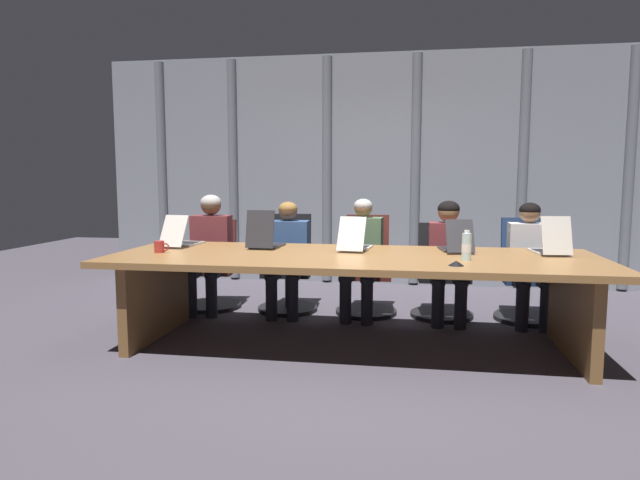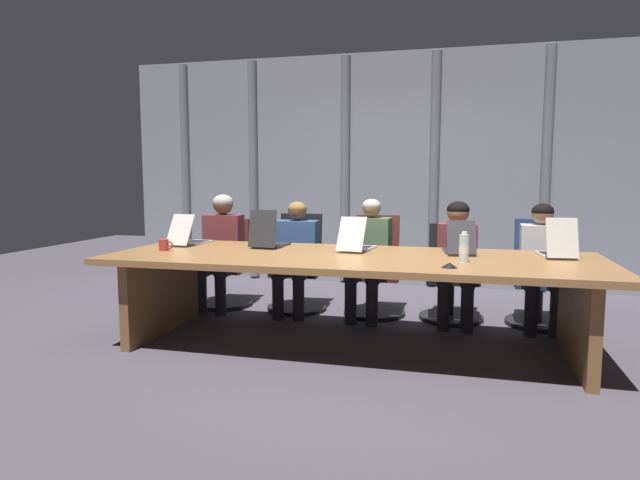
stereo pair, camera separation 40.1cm
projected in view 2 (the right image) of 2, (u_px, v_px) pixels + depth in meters
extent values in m
plane|color=#47424C|center=(350.00, 347.00, 4.38)|extent=(13.93, 13.93, 0.00)
cube|color=olive|center=(351.00, 259.00, 4.30)|extent=(3.81, 1.35, 0.05)
cube|color=black|center=(351.00, 267.00, 4.31)|extent=(3.24, 0.10, 0.06)
cube|color=brown|center=(163.00, 293.00, 4.75)|extent=(0.08, 1.15, 0.69)
cube|color=brown|center=(577.00, 318.00, 3.93)|extent=(0.08, 1.15, 0.69)
cube|color=gray|center=(394.00, 170.00, 6.81)|extent=(6.96, 0.10, 2.86)
cylinder|color=slate|center=(186.00, 171.00, 7.46)|extent=(0.12, 0.12, 2.80)
cylinder|color=slate|center=(254.00, 171.00, 7.22)|extent=(0.12, 0.12, 2.80)
cylinder|color=slate|center=(345.00, 170.00, 6.91)|extent=(0.12, 0.12, 2.80)
cylinder|color=slate|center=(434.00, 170.00, 6.64)|extent=(0.12, 0.12, 2.80)
cylinder|color=slate|center=(546.00, 170.00, 6.32)|extent=(0.12, 0.12, 2.80)
cube|color=beige|center=(195.00, 242.00, 5.08)|extent=(0.24, 0.33, 0.02)
cube|color=black|center=(196.00, 241.00, 5.10)|extent=(0.20, 0.19, 0.00)
cube|color=beige|center=(180.00, 230.00, 4.84)|extent=(0.23, 0.18, 0.26)
cube|color=black|center=(181.00, 229.00, 4.85)|extent=(0.21, 0.15, 0.24)
cube|color=#2D2D33|center=(272.00, 245.00, 4.86)|extent=(0.26, 0.35, 0.02)
cube|color=black|center=(273.00, 244.00, 4.89)|extent=(0.22, 0.20, 0.00)
cube|color=#2D2D33|center=(262.00, 229.00, 4.65)|extent=(0.25, 0.09, 0.32)
cube|color=black|center=(263.00, 228.00, 4.66)|extent=(0.22, 0.07, 0.28)
cube|color=beige|center=(360.00, 248.00, 4.67)|extent=(0.26, 0.34, 0.02)
cube|color=black|center=(361.00, 247.00, 4.69)|extent=(0.21, 0.20, 0.00)
cube|color=beige|center=(351.00, 234.00, 4.44)|extent=(0.24, 0.17, 0.27)
cube|color=black|center=(352.00, 234.00, 4.44)|extent=(0.21, 0.15, 0.24)
cube|color=#2D2D33|center=(457.00, 251.00, 4.49)|extent=(0.26, 0.32, 0.02)
cube|color=black|center=(457.00, 249.00, 4.51)|extent=(0.21, 0.19, 0.00)
cube|color=#2D2D33|center=(462.00, 237.00, 4.27)|extent=(0.24, 0.16, 0.26)
cube|color=black|center=(461.00, 237.00, 4.27)|extent=(0.21, 0.14, 0.23)
cube|color=beige|center=(554.00, 255.00, 4.28)|extent=(0.26, 0.34, 0.02)
cube|color=black|center=(553.00, 253.00, 4.30)|extent=(0.21, 0.20, 0.00)
cube|color=beige|center=(562.00, 238.00, 4.06)|extent=(0.23, 0.13, 0.29)
cube|color=black|center=(562.00, 238.00, 4.06)|extent=(0.21, 0.11, 0.26)
cube|color=#511E19|center=(223.00, 267.00, 5.75)|extent=(0.53, 0.53, 0.08)
cube|color=#511E19|center=(229.00, 240.00, 5.94)|extent=(0.44, 0.16, 0.45)
cylinder|color=#262628|center=(224.00, 286.00, 5.78)|extent=(0.05, 0.05, 0.33)
cylinder|color=black|center=(224.00, 303.00, 5.80)|extent=(0.60, 0.60, 0.04)
cube|color=black|center=(297.00, 270.00, 5.55)|extent=(0.52, 0.52, 0.08)
cube|color=black|center=(301.00, 239.00, 5.73)|extent=(0.44, 0.16, 0.52)
cylinder|color=#262628|center=(297.00, 290.00, 5.58)|extent=(0.05, 0.05, 0.33)
cylinder|color=black|center=(297.00, 308.00, 5.60)|extent=(0.60, 0.60, 0.04)
cube|color=#511E19|center=(375.00, 274.00, 5.35)|extent=(0.50, 0.50, 0.08)
cube|color=#511E19|center=(378.00, 241.00, 5.53)|extent=(0.44, 0.14, 0.52)
cylinder|color=#262628|center=(375.00, 294.00, 5.38)|extent=(0.05, 0.05, 0.33)
cylinder|color=black|center=(374.00, 313.00, 5.40)|extent=(0.60, 0.60, 0.04)
cube|color=black|center=(452.00, 277.00, 5.17)|extent=(0.51, 0.51, 0.08)
cube|color=black|center=(452.00, 247.00, 5.36)|extent=(0.44, 0.14, 0.45)
cylinder|color=#262628|center=(451.00, 298.00, 5.20)|extent=(0.05, 0.05, 0.33)
cylinder|color=black|center=(451.00, 317.00, 5.22)|extent=(0.60, 0.60, 0.04)
cube|color=navy|center=(541.00, 281.00, 4.98)|extent=(0.49, 0.49, 0.08)
cube|color=navy|center=(539.00, 246.00, 5.16)|extent=(0.43, 0.13, 0.51)
cylinder|color=#262628|center=(540.00, 303.00, 5.00)|extent=(0.05, 0.05, 0.33)
cylinder|color=black|center=(539.00, 323.00, 5.02)|extent=(0.60, 0.60, 0.04)
cube|color=brown|center=(224.00, 239.00, 5.70)|extent=(0.40, 0.25, 0.51)
sphere|color=brown|center=(223.00, 204.00, 5.65)|extent=(0.20, 0.20, 0.20)
ellipsoid|color=#B2ADA8|center=(223.00, 202.00, 5.65)|extent=(0.21, 0.21, 0.15)
cylinder|color=brown|center=(239.00, 233.00, 5.66)|extent=(0.08, 0.14, 0.27)
cylinder|color=brown|center=(232.00, 247.00, 5.47)|extent=(0.08, 0.30, 0.06)
cylinder|color=brown|center=(209.00, 233.00, 5.72)|extent=(0.08, 0.14, 0.27)
cylinder|color=brown|center=(201.00, 246.00, 5.53)|extent=(0.08, 0.30, 0.06)
cylinder|color=#262833|center=(227.00, 270.00, 5.51)|extent=(0.16, 0.41, 0.13)
cylinder|color=#262833|center=(221.00, 294.00, 5.36)|extent=(0.11, 0.11, 0.43)
cylinder|color=#262833|center=(208.00, 269.00, 5.55)|extent=(0.16, 0.41, 0.13)
cylinder|color=#262833|center=(201.00, 293.00, 5.40)|extent=(0.11, 0.11, 0.43)
cube|color=#335184|center=(297.00, 244.00, 5.50)|extent=(0.42, 0.24, 0.47)
sphere|color=brown|center=(297.00, 211.00, 5.46)|extent=(0.18, 0.18, 0.18)
ellipsoid|color=olive|center=(297.00, 209.00, 5.46)|extent=(0.19, 0.19, 0.14)
cylinder|color=#335184|center=(314.00, 240.00, 5.46)|extent=(0.08, 0.14, 0.27)
cylinder|color=brown|center=(310.00, 254.00, 5.27)|extent=(0.08, 0.30, 0.06)
cylinder|color=#335184|center=(281.00, 239.00, 5.53)|extent=(0.08, 0.14, 0.27)
cylinder|color=brown|center=(275.00, 253.00, 5.34)|extent=(0.08, 0.30, 0.06)
cylinder|color=#262833|center=(303.00, 273.00, 5.31)|extent=(0.15, 0.41, 0.13)
cylinder|color=#262833|center=(299.00, 298.00, 5.16)|extent=(0.11, 0.11, 0.43)
cylinder|color=#262833|center=(283.00, 273.00, 5.35)|extent=(0.15, 0.41, 0.13)
cylinder|color=#262833|center=(278.00, 297.00, 5.20)|extent=(0.11, 0.11, 0.43)
cube|color=#4C6B4C|center=(371.00, 244.00, 5.31)|extent=(0.39, 0.24, 0.51)
sphere|color=#8C6647|center=(371.00, 208.00, 5.27)|extent=(0.18, 0.18, 0.18)
ellipsoid|color=#B2ADA8|center=(372.00, 206.00, 5.27)|extent=(0.18, 0.18, 0.13)
cylinder|color=#4C6B4C|center=(387.00, 238.00, 5.25)|extent=(0.08, 0.14, 0.27)
cylinder|color=#8C6647|center=(383.00, 253.00, 5.07)|extent=(0.08, 0.30, 0.06)
cylinder|color=#4C6B4C|center=(355.00, 237.00, 5.35)|extent=(0.08, 0.14, 0.27)
cylinder|color=#8C6647|center=(350.00, 251.00, 5.17)|extent=(0.08, 0.30, 0.06)
cylinder|color=#262833|center=(376.00, 277.00, 5.12)|extent=(0.16, 0.41, 0.13)
cylinder|color=#262833|center=(372.00, 303.00, 4.98)|extent=(0.11, 0.11, 0.43)
cylinder|color=#262833|center=(356.00, 276.00, 5.19)|extent=(0.16, 0.41, 0.13)
cylinder|color=#262833|center=(351.00, 301.00, 5.04)|extent=(0.11, 0.11, 0.43)
cube|color=brown|center=(457.00, 249.00, 5.11)|extent=(0.36, 0.22, 0.47)
sphere|color=#8C6647|center=(458.00, 212.00, 5.07)|extent=(0.20, 0.20, 0.20)
ellipsoid|color=black|center=(458.00, 209.00, 5.07)|extent=(0.21, 0.21, 0.15)
cylinder|color=brown|center=(474.00, 244.00, 5.07)|extent=(0.07, 0.14, 0.27)
cylinder|color=#8C6647|center=(474.00, 260.00, 4.88)|extent=(0.06, 0.30, 0.06)
cylinder|color=brown|center=(441.00, 243.00, 5.14)|extent=(0.07, 0.14, 0.27)
cylinder|color=#8C6647|center=(440.00, 259.00, 4.95)|extent=(0.06, 0.30, 0.06)
cylinder|color=#262833|center=(468.00, 281.00, 4.93)|extent=(0.13, 0.40, 0.13)
cylinder|color=#262833|center=(467.00, 308.00, 4.78)|extent=(0.11, 0.11, 0.43)
cylinder|color=#262833|center=(445.00, 280.00, 4.97)|extent=(0.13, 0.40, 0.13)
cylinder|color=#262833|center=(444.00, 307.00, 4.82)|extent=(0.11, 0.11, 0.43)
cube|color=silver|center=(541.00, 251.00, 4.93)|extent=(0.36, 0.23, 0.47)
sphere|color=#8C6647|center=(543.00, 214.00, 4.89)|extent=(0.19, 0.19, 0.19)
ellipsoid|color=black|center=(543.00, 211.00, 4.89)|extent=(0.19, 0.19, 0.14)
cylinder|color=silver|center=(559.00, 247.00, 4.88)|extent=(0.07, 0.14, 0.27)
cylinder|color=#8C6647|center=(562.00, 263.00, 4.70)|extent=(0.07, 0.30, 0.06)
cylinder|color=silver|center=(523.00, 245.00, 4.96)|extent=(0.07, 0.14, 0.27)
cylinder|color=#8C6647|center=(525.00, 262.00, 4.78)|extent=(0.07, 0.30, 0.06)
cylinder|color=#262833|center=(555.00, 285.00, 4.74)|extent=(0.14, 0.40, 0.13)
cylinder|color=#262833|center=(557.00, 313.00, 4.59)|extent=(0.11, 0.11, 0.43)
cylinder|color=#262833|center=(530.00, 284.00, 4.80)|extent=(0.14, 0.40, 0.13)
cylinder|color=#262833|center=(531.00, 311.00, 4.65)|extent=(0.11, 0.11, 0.43)
cylinder|color=silver|center=(464.00, 248.00, 3.95)|extent=(0.07, 0.07, 0.20)
cylinder|color=white|center=(464.00, 250.00, 3.95)|extent=(0.07, 0.07, 0.06)
cylinder|color=white|center=(464.00, 233.00, 3.93)|extent=(0.04, 0.04, 0.02)
cylinder|color=#B2332D|center=(164.00, 245.00, 4.57)|extent=(0.08, 0.08, 0.10)
torus|color=#B2332D|center=(169.00, 245.00, 4.56)|extent=(0.07, 0.01, 0.07)
cone|color=black|center=(449.00, 265.00, 3.71)|extent=(0.11, 0.11, 0.03)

